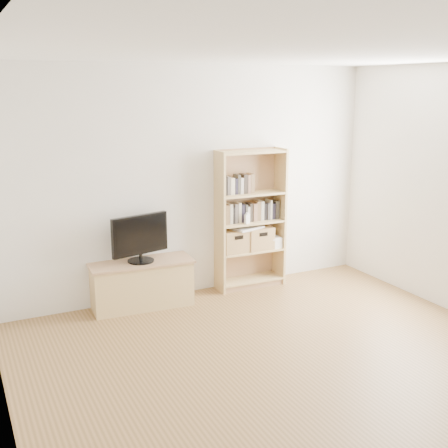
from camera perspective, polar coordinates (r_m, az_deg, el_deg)
floor at (r=4.74m, az=9.44°, el=-16.24°), size 4.50×5.00×0.01m
back_wall at (r=6.38m, az=-3.23°, el=4.24°), size 4.50×0.02×2.60m
left_wall at (r=3.47m, az=-21.58°, el=-5.01°), size 0.02×5.00×2.60m
ceiling at (r=4.12m, az=10.93°, el=16.91°), size 4.50×5.00×0.01m
tv_stand at (r=6.23m, az=-8.35°, el=-6.15°), size 1.10×0.47×0.49m
bookshelf at (r=6.64m, az=2.70°, el=0.47°), size 0.84×0.32×1.66m
television at (r=6.07m, az=-8.53°, el=-1.46°), size 0.66×0.20×0.52m
books_row_mid at (r=6.64m, az=2.63°, el=1.24°), size 0.80×0.17×0.21m
books_row_upper at (r=6.49m, az=1.22°, el=3.95°), size 0.38×0.16×0.20m
baby_monitor at (r=6.51m, az=2.35°, el=0.52°), size 0.06×0.05×0.11m
basket_left at (r=6.60m, az=0.99°, el=-1.72°), size 0.32×0.27×0.26m
basket_right at (r=6.74m, az=3.46°, el=-1.40°), size 0.32×0.27×0.27m
laptop at (r=6.63m, az=2.29°, el=-0.35°), size 0.41×0.34×0.03m
magazine_stack at (r=6.85m, az=4.81°, el=-1.85°), size 0.18×0.25×0.11m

